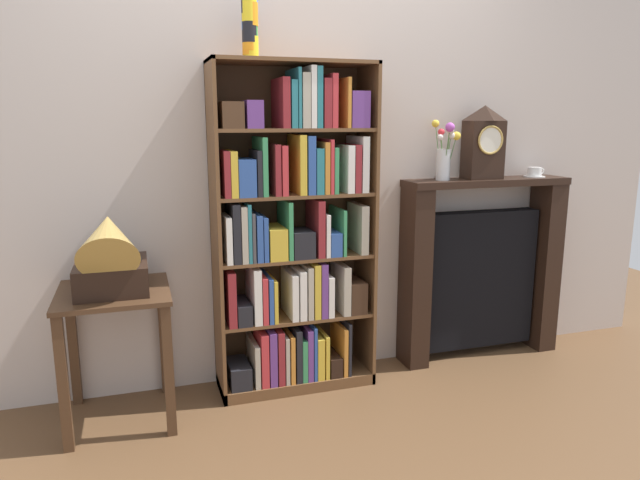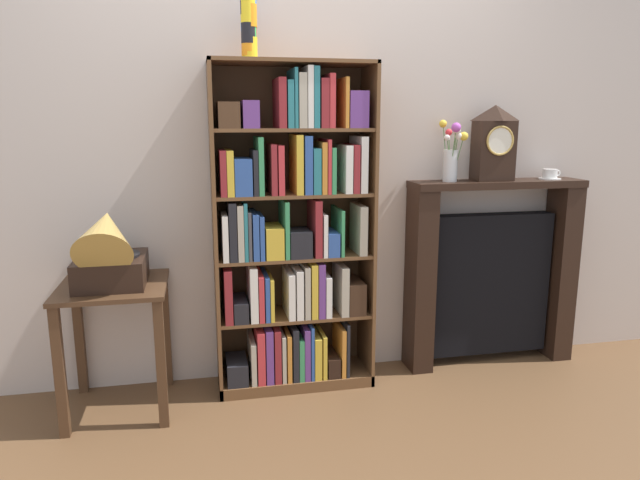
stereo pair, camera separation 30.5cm
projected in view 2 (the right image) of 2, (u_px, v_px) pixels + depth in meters
The scene contains 10 objects.
ground_plane at pixel (299, 395), 3.06m from camera, with size 7.56×6.40×0.02m, color brown.
wall_back at pixel (312, 142), 3.13m from camera, with size 4.56×0.08×2.60m, color beige.
bookshelf at pixel (292, 241), 3.01m from camera, with size 0.83×0.31×1.71m.
cup_stack at pixel (249, 26), 2.77m from camera, with size 0.08×0.08×0.31m.
side_table_left at pixel (115, 316), 2.80m from camera, with size 0.50×0.52×0.64m.
gramophone at pixel (108, 251), 2.68m from camera, with size 0.32×0.48×0.46m.
fireplace_mantel at pixel (490, 274), 3.37m from camera, with size 1.01×0.22×1.09m.
mantel_clock at pixel (494, 143), 3.19m from camera, with size 0.21×0.14×0.41m.
flower_vase at pixel (452, 154), 3.14m from camera, with size 0.13×0.17×0.34m.
teacup_with_saucer at pixel (550, 175), 3.30m from camera, with size 0.13×0.13×0.06m.
Camera 2 is at (-0.47, -2.79, 1.42)m, focal length 32.35 mm.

